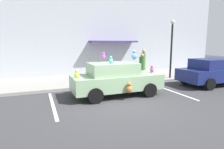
% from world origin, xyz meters
% --- Properties ---
extents(ground_plane, '(60.00, 60.00, 0.00)m').
position_xyz_m(ground_plane, '(0.00, 0.00, 0.00)').
color(ground_plane, '#38383A').
extents(sidewalk, '(24.00, 4.00, 0.15)m').
position_xyz_m(sidewalk, '(0.00, 5.00, 0.07)').
color(sidewalk, gray).
rests_on(sidewalk, ground).
extents(storefront_building, '(24.00, 1.25, 6.40)m').
position_xyz_m(storefront_building, '(0.02, 7.14, 3.19)').
color(storefront_building, '#B2B7C1').
rests_on(storefront_building, ground).
extents(parking_stripe_front, '(0.12, 3.60, 0.01)m').
position_xyz_m(parking_stripe_front, '(3.26, 1.00, 0.00)').
color(parking_stripe_front, silver).
rests_on(parking_stripe_front, ground).
extents(parking_stripe_rear, '(0.12, 3.60, 0.01)m').
position_xyz_m(parking_stripe_rear, '(-2.60, 1.00, 0.00)').
color(parking_stripe_rear, silver).
rests_on(parking_stripe_rear, ground).
extents(plush_covered_car, '(4.15, 1.98, 2.14)m').
position_xyz_m(plush_covered_car, '(0.28, 1.32, 0.80)').
color(plush_covered_car, '#90B487').
rests_on(plush_covered_car, ground).
extents(parked_sedan_behind, '(4.33, 1.98, 1.54)m').
position_xyz_m(parked_sedan_behind, '(6.50, 1.30, 0.79)').
color(parked_sedan_behind, navy).
rests_on(parked_sedan_behind, ground).
extents(teddy_bear_on_sidewalk, '(0.35, 0.29, 0.67)m').
position_xyz_m(teddy_bear_on_sidewalk, '(0.11, 3.62, 0.46)').
color(teddy_bear_on_sidewalk, '#9E723D').
rests_on(teddy_bear_on_sidewalk, sidewalk).
extents(street_lamp_post, '(0.28, 0.28, 3.75)m').
position_xyz_m(street_lamp_post, '(5.13, 3.50, 2.46)').
color(street_lamp_post, black).
rests_on(street_lamp_post, sidewalk).
extents(pedestrian_near_shopfront, '(0.32, 0.32, 1.86)m').
position_xyz_m(pedestrian_near_shopfront, '(4.25, 5.47, 1.04)').
color(pedestrian_near_shopfront, '#5E823D').
rests_on(pedestrian_near_shopfront, sidewalk).
extents(pedestrian_walking_past, '(0.34, 0.34, 1.64)m').
position_xyz_m(pedestrian_walking_past, '(3.11, 3.76, 0.91)').
color(pedestrian_walking_past, '#316828').
rests_on(pedestrian_walking_past, sidewalk).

